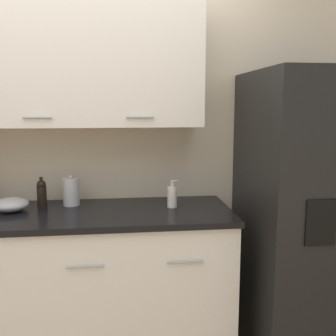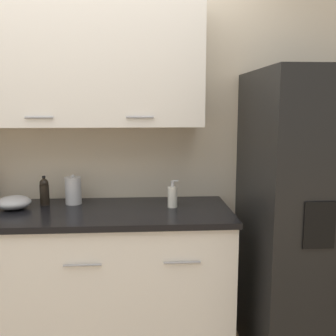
{
  "view_description": "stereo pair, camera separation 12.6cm",
  "coord_description": "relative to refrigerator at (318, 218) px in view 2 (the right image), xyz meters",
  "views": [
    {
      "loc": [
        0.34,
        -1.65,
        1.54
      ],
      "look_at": [
        0.62,
        0.66,
        1.18
      ],
      "focal_mm": 42.0,
      "sensor_mm": 36.0,
      "label": 1
    },
    {
      "loc": [
        0.47,
        -1.66,
        1.54
      ],
      "look_at": [
        0.62,
        0.66,
        1.18
      ],
      "focal_mm": 42.0,
      "sensor_mm": 36.0,
      "label": 2
    }
  ],
  "objects": [
    {
      "name": "wall_back",
      "position": [
        -1.56,
        0.39,
        0.56
      ],
      "size": [
        10.0,
        0.39,
        2.6
      ],
      "color": "beige",
      "rests_on": "ground_plane"
    },
    {
      "name": "counter_unit",
      "position": [
        -1.65,
        0.09,
        -0.4
      ],
      "size": [
        2.23,
        0.64,
        0.93
      ],
      "color": "black",
      "rests_on": "ground_plane"
    },
    {
      "name": "refrigerator",
      "position": [
        0.0,
        0.0,
        0.0
      ],
      "size": [
        0.83,
        0.83,
        1.75
      ],
      "color": "black",
      "rests_on": "ground_plane"
    },
    {
      "name": "soap_dispenser",
      "position": [
        -0.88,
        0.12,
        0.12
      ],
      "size": [
        0.07,
        0.06,
        0.17
      ],
      "color": "silver",
      "rests_on": "counter_unit"
    },
    {
      "name": "oil_bottle",
      "position": [
        -1.67,
        0.23,
        0.14
      ],
      "size": [
        0.06,
        0.06,
        0.19
      ],
      "color": "black",
      "rests_on": "counter_unit"
    },
    {
      "name": "steel_canister",
      "position": [
        -1.5,
        0.25,
        0.14
      ],
      "size": [
        0.1,
        0.1,
        0.19
      ],
      "color": "#B7B7BA",
      "rests_on": "counter_unit"
    },
    {
      "name": "mixing_bowl",
      "position": [
        -1.84,
        0.14,
        0.09
      ],
      "size": [
        0.2,
        0.2,
        0.08
      ],
      "color": "#A3A3A5",
      "rests_on": "counter_unit"
    }
  ]
}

